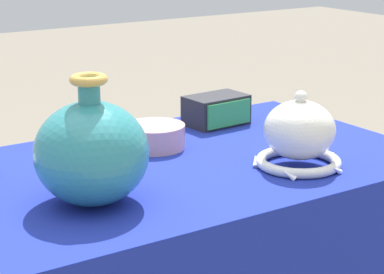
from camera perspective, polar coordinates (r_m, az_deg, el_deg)
display_table at (r=1.62m, az=-2.21°, el=-5.17°), size 1.17×0.66×0.75m
vase_tall_bulbous at (r=1.38m, az=-7.67°, el=-1.15°), size 0.21×0.21×0.24m
vase_dome_bell at (r=1.60m, az=8.18°, el=0.06°), size 0.19×0.20×0.17m
mosaic_tile_box at (r=1.92m, az=1.89°, el=2.06°), size 0.16×0.11×0.08m
pot_squat_rose at (r=1.73m, az=-2.88°, el=0.06°), size 0.14×0.14×0.05m
pot_squat_celadon at (r=1.62m, az=-7.38°, el=-0.91°), size 0.14×0.14×0.07m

